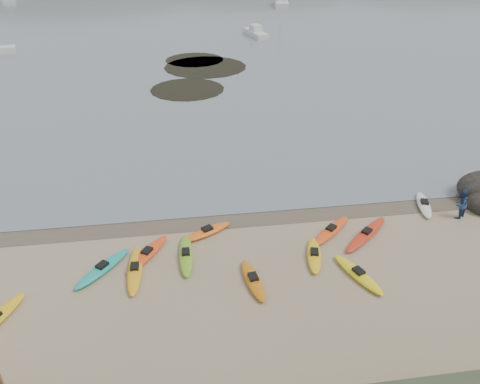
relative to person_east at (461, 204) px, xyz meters
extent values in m
plane|color=tan|center=(-12.37, 2.09, -0.90)|extent=(600.00, 600.00, 0.00)
plane|color=brown|center=(-12.37, 1.79, -0.89)|extent=(60.00, 60.00, 0.00)
ellipsoid|color=yellow|center=(-7.56, -4.20, -0.73)|extent=(1.87, 3.42, 0.34)
ellipsoid|color=#FF4A16|center=(-17.60, -1.16, -0.73)|extent=(2.48, 3.30, 0.34)
ellipsoid|color=red|center=(-5.93, -1.09, -0.73)|extent=(3.64, 3.34, 0.34)
ellipsoid|color=orange|center=(-14.42, 0.36, -0.73)|extent=(2.92, 2.03, 0.34)
ellipsoid|color=#77B624|center=(-15.66, -1.54, -0.73)|extent=(0.78, 3.49, 0.34)
ellipsoid|color=yellow|center=(-9.23, -2.47, -0.73)|extent=(1.38, 3.05, 0.34)
ellipsoid|color=#FD5316|center=(-7.73, -0.52, -0.73)|extent=(3.13, 2.94, 0.34)
ellipsoid|color=teal|center=(-19.72, -2.01, -0.73)|extent=(2.80, 3.24, 0.34)
ellipsoid|color=white|center=(-1.41, 1.29, -0.73)|extent=(1.53, 3.08, 0.34)
ellipsoid|color=#FFAF15|center=(-18.15, -2.34, -0.73)|extent=(0.77, 3.80, 0.34)
ellipsoid|color=orange|center=(-12.61, -3.90, -0.73)|extent=(1.12, 3.15, 0.34)
imported|color=navy|center=(0.00, 0.00, 0.00)|extent=(1.09, 1.02, 1.79)
cylinder|color=black|center=(-14.34, 25.75, -0.87)|extent=(7.47, 7.47, 0.04)
cylinder|color=black|center=(-11.89, 33.83, -0.87)|extent=(9.58, 9.58, 0.04)
cylinder|color=black|center=(-12.94, 37.14, -0.87)|extent=(7.08, 7.08, 0.04)
cube|color=silver|center=(-3.22, 49.48, -0.47)|extent=(2.99, 6.36, 0.86)
cube|color=silver|center=(6.59, 76.01, -0.29)|extent=(4.00, 9.01, 1.22)
ellipsoid|color=#384235|center=(-57.37, 197.09, -18.90)|extent=(220.00, 120.00, 80.00)
ellipsoid|color=#384235|center=(22.63, 192.09, -16.20)|extent=(200.00, 110.00, 68.00)
camera|label=1|loc=(-15.63, -20.54, 13.94)|focal=35.00mm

